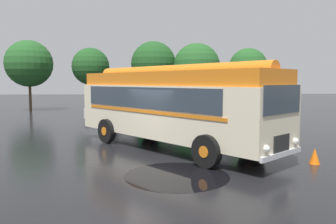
{
  "coord_description": "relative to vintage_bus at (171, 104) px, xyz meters",
  "views": [
    {
      "loc": [
        -0.46,
        -12.85,
        2.82
      ],
      "look_at": [
        0.53,
        2.26,
        1.4
      ],
      "focal_mm": 35.0,
      "sensor_mm": 36.0,
      "label": 1
    }
  ],
  "objects": [
    {
      "name": "car_mid_left",
      "position": [
        -0.97,
        10.83,
        -1.05
      ],
      "size": [
        2.28,
        4.35,
        1.66
      ],
      "color": "#144C28",
      "rests_on": "ground"
    },
    {
      "name": "tree_far_right",
      "position": [
        9.13,
        18.88,
        2.36
      ],
      "size": [
        3.8,
        3.8,
        6.15
      ],
      "color": "#4C3823",
      "rests_on": "ground"
    },
    {
      "name": "ground_plane",
      "position": [
        -0.54,
        -0.76,
        -1.89
      ],
      "size": [
        120.0,
        120.0,
        0.0
      ],
      "primitive_type": "plane",
      "color": "black"
    },
    {
      "name": "tree_centre",
      "position": [
        -0.39,
        18.9,
        2.68
      ],
      "size": [
        4.43,
        4.43,
        6.75
      ],
      "color": "#4C3823",
      "rests_on": "ground"
    },
    {
      "name": "puddle_patch",
      "position": [
        -0.11,
        -4.06,
        -1.89
      ],
      "size": [
        3.16,
        3.16,
        0.01
      ],
      "primitive_type": "cylinder",
      "color": "black",
      "rests_on": "ground"
    },
    {
      "name": "tree_right_of_centre",
      "position": [
        3.99,
        17.87,
        2.28
      ],
      "size": [
        4.51,
        4.51,
        6.49
      ],
      "color": "#4C3823",
      "rests_on": "ground"
    },
    {
      "name": "car_mid_right",
      "position": [
        1.68,
        11.37,
        -1.05
      ],
      "size": [
        2.42,
        4.41,
        1.66
      ],
      "color": "#144C28",
      "rests_on": "ground"
    },
    {
      "name": "vintage_bus",
      "position": [
        0.0,
        0.0,
        0.0
      ],
      "size": [
        8.25,
        9.37,
        3.49
      ],
      "color": "beige",
      "rests_on": "ground"
    },
    {
      "name": "tree_far_left",
      "position": [
        -12.07,
        18.53,
        2.68
      ],
      "size": [
        4.41,
        4.41,
        6.71
      ],
      "color": "#4C3823",
      "rests_on": "ground"
    },
    {
      "name": "box_van",
      "position": [
        4.23,
        11.79,
        -0.53
      ],
      "size": [
        2.37,
        5.79,
        2.5
      ],
      "color": "navy",
      "rests_on": "ground"
    },
    {
      "name": "tree_left_of_centre",
      "position": [
        -6.12,
        17.23,
        2.31
      ],
      "size": [
        3.42,
        3.42,
        5.9
      ],
      "color": "#4C3823",
      "rests_on": "ground"
    },
    {
      "name": "car_near_left",
      "position": [
        -4.07,
        10.61,
        -1.05
      ],
      "size": [
        2.41,
        4.4,
        1.66
      ],
      "color": "#B7BABF",
      "rests_on": "ground"
    },
    {
      "name": "traffic_cone",
      "position": [
        4.74,
        -2.95,
        -1.62
      ],
      "size": [
        0.36,
        0.36,
        0.55
      ],
      "primitive_type": "cone",
      "color": "orange",
      "rests_on": "ground"
    }
  ]
}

